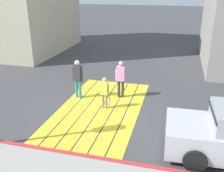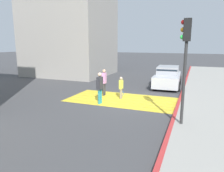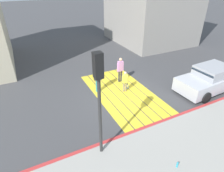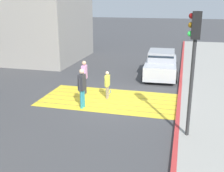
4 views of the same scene
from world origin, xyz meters
name	(u,v)px [view 1 (image 1 of 4)]	position (x,y,z in m)	size (l,w,h in m)	color
ground_plane	(100,109)	(0.00, 0.00, 0.00)	(120.00, 120.00, 0.00)	#424244
crosswalk_stripes	(100,109)	(0.00, 0.00, 0.01)	(6.40, 3.25, 0.01)	yellow
curb_painted	(67,154)	(-3.25, 0.00, 0.07)	(0.16, 40.00, 0.13)	#BC3333
pedestrian_adult_lead	(78,76)	(0.85, 1.27, 1.02)	(0.27, 0.51, 1.76)	teal
pedestrian_adult_trailing	(121,77)	(1.40, -0.56, 0.99)	(0.23, 0.50, 1.70)	#333338
pedestrian_child_with_racket	(105,91)	(0.12, -0.19, 0.76)	(0.28, 0.42, 1.35)	gray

